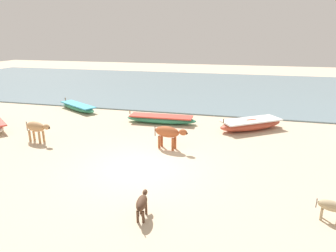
% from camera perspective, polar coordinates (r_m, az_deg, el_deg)
% --- Properties ---
extents(ground, '(80.00, 80.00, 0.00)m').
position_cam_1_polar(ground, '(11.02, -5.46, -8.00)').
color(ground, beige).
extents(sea_water, '(60.00, 20.00, 0.08)m').
position_cam_1_polar(sea_water, '(27.82, 7.06, 7.52)').
color(sea_water, slate).
rests_on(sea_water, ground).
extents(fishing_boat_2, '(3.51, 2.49, 0.60)m').
position_cam_1_polar(fishing_boat_2, '(19.95, -17.05, 3.56)').
color(fishing_boat_2, '#338C66').
rests_on(fishing_boat_2, ground).
extents(fishing_boat_3, '(3.56, 2.98, 0.74)m').
position_cam_1_polar(fishing_boat_3, '(15.70, 15.78, 0.35)').
color(fishing_boat_3, '#B74733').
rests_on(fishing_boat_3, ground).
extents(fishing_boat_4, '(3.95, 1.00, 0.63)m').
position_cam_1_polar(fishing_boat_4, '(16.25, -1.37, 1.37)').
color(fishing_boat_4, '#338C66').
rests_on(fishing_boat_4, ground).
extents(cow_adult_rust, '(1.52, 0.65, 1.00)m').
position_cam_1_polar(cow_adult_rust, '(12.46, 0.06, -1.32)').
color(cow_adult_rust, '#9E4C28').
rests_on(cow_adult_rust, ground).
extents(calf_near_dark, '(0.36, 0.94, 0.61)m').
position_cam_1_polar(calf_near_dark, '(8.06, -5.07, -14.62)').
color(calf_near_dark, '#4C3323').
rests_on(calf_near_dark, ground).
extents(calf_far_dun, '(0.90, 0.45, 0.60)m').
position_cam_1_polar(calf_far_dun, '(8.97, 29.30, -13.53)').
color(calf_far_dun, tan).
rests_on(calf_far_dun, ground).
extents(cow_second_adult_tan, '(1.45, 0.61, 0.95)m').
position_cam_1_polar(cow_second_adult_tan, '(14.55, -24.16, -0.27)').
color(cow_second_adult_tan, tan).
rests_on(cow_second_adult_tan, ground).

